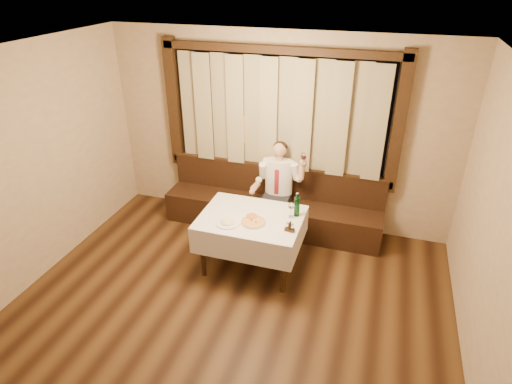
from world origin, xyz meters
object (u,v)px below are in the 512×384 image
(green_bottle, at_px, (297,206))
(cruet_caddy, at_px, (290,228))
(pizza, at_px, (253,222))
(pasta_red, at_px, (252,215))
(dining_table, at_px, (251,224))
(pasta_cream, at_px, (228,221))
(seated_man, at_px, (278,182))
(banquette, at_px, (272,208))

(green_bottle, xyz_separation_m, cruet_caddy, (-0.00, -0.37, -0.09))
(pizza, xyz_separation_m, pasta_red, (-0.06, 0.11, 0.02))
(dining_table, relative_size, pasta_cream, 4.37)
(pizza, relative_size, pasta_red, 1.35)
(dining_table, bearing_deg, green_bottle, 20.25)
(pasta_cream, bearing_deg, pizza, 20.03)
(pasta_red, distance_m, seated_man, 0.96)
(seated_man, bearing_deg, green_bottle, -59.59)
(pizza, distance_m, seated_man, 1.07)
(pizza, height_order, green_bottle, green_bottle)
(banquette, distance_m, cruet_caddy, 1.40)
(banquette, bearing_deg, seated_man, -42.67)
(banquette, relative_size, pasta_red, 13.73)
(green_bottle, bearing_deg, pasta_cream, -149.98)
(pasta_red, relative_size, green_bottle, 0.74)
(banquette, distance_m, green_bottle, 1.14)
(dining_table, distance_m, cruet_caddy, 0.58)
(green_bottle, height_order, cruet_caddy, green_bottle)
(dining_table, relative_size, cruet_caddy, 10.42)
(pasta_cream, height_order, cruet_caddy, cruet_caddy)
(pasta_red, xyz_separation_m, cruet_caddy, (0.52, -0.16, 0.01))
(banquette, relative_size, pasta_cream, 11.02)
(banquette, distance_m, pasta_cream, 1.37)
(dining_table, distance_m, green_bottle, 0.61)
(banquette, xyz_separation_m, pasta_red, (0.01, -1.04, 0.48))
(banquette, xyz_separation_m, seated_man, (0.10, -0.09, 0.49))
(dining_table, bearing_deg, pasta_red, -58.97)
(banquette, xyz_separation_m, dining_table, (0.00, -1.02, 0.34))
(dining_table, bearing_deg, seated_man, 84.14)
(banquette, height_order, pasta_cream, banquette)
(pasta_cream, xyz_separation_m, seated_man, (0.32, 1.17, 0.01))
(green_bottle, bearing_deg, banquette, 122.63)
(pizza, bearing_deg, cruet_caddy, -5.27)
(pasta_cream, bearing_deg, pasta_red, 43.58)
(banquette, bearing_deg, pasta_red, -89.40)
(green_bottle, bearing_deg, dining_table, -159.75)
(green_bottle, bearing_deg, pasta_red, -157.65)
(pizza, relative_size, cruet_caddy, 2.58)
(pizza, xyz_separation_m, seated_man, (0.03, 1.07, 0.03))
(pasta_cream, bearing_deg, cruet_caddy, 4.83)
(cruet_caddy, xyz_separation_m, seated_man, (-0.43, 1.11, 0.00))
(seated_man, bearing_deg, pizza, -91.40)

